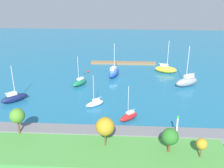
% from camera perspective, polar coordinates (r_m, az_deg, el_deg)
% --- Properties ---
extents(water, '(160.00, 160.00, 0.00)m').
position_cam_1_polar(water, '(85.93, 0.32, 1.20)').
color(water, '#1E668C').
rests_on(water, ground).
extents(pier_dock, '(23.86, 2.50, 0.64)m').
position_cam_1_polar(pier_dock, '(100.03, 2.37, 4.49)').
color(pier_dock, olive).
rests_on(pier_dock, ground).
extents(breakwater, '(74.96, 3.62, 1.28)m').
position_cam_1_polar(breakwater, '(56.73, -1.44, -10.15)').
color(breakwater, slate).
rests_on(breakwater, ground).
extents(shoreline_park, '(45.54, 12.98, 0.98)m').
position_cam_1_polar(shoreline_park, '(52.63, -1.90, -13.27)').
color(shoreline_park, '#478C3D').
rests_on(shoreline_park, ground).
extents(harbor_beacon, '(0.56, 0.56, 3.73)m').
position_cam_1_polar(harbor_beacon, '(56.09, 13.66, -7.94)').
color(harbor_beacon, silver).
rests_on(harbor_beacon, breakwater).
extents(park_tree_west, '(3.07, 3.07, 4.83)m').
position_cam_1_polar(park_tree_west, '(49.92, 12.18, -10.82)').
color(park_tree_west, brown).
rests_on(park_tree_west, shoreline_park).
extents(park_tree_mideast, '(2.03, 2.03, 3.76)m').
position_cam_1_polar(park_tree_mideast, '(50.40, 18.44, -11.96)').
color(park_tree_mideast, brown).
rests_on(park_tree_mideast, shoreline_park).
extents(park_tree_midwest, '(3.49, 3.49, 5.80)m').
position_cam_1_polar(park_tree_midwest, '(50.24, -1.47, -8.97)').
color(park_tree_midwest, brown).
rests_on(park_tree_midwest, shoreline_park).
extents(park_tree_center, '(3.03, 3.03, 5.59)m').
position_cam_1_polar(park_tree_center, '(56.86, -19.41, -6.38)').
color(park_tree_center, brown).
rests_on(park_tree_center, shoreline_park).
extents(sailboat_yellow_far_north, '(7.62, 4.28, 10.96)m').
position_cam_1_polar(sailboat_yellow_far_north, '(92.30, 11.28, 3.11)').
color(sailboat_yellow_far_north, yellow).
rests_on(sailboat_yellow_far_north, water).
extents(sailboat_green_off_beacon, '(4.66, 5.56, 9.06)m').
position_cam_1_polar(sailboat_green_off_beacon, '(80.76, -6.89, 0.34)').
color(sailboat_green_off_beacon, '#19724C').
rests_on(sailboat_green_off_beacon, water).
extents(sailboat_red_by_breakwater, '(4.83, 4.63, 8.41)m').
position_cam_1_polar(sailboat_red_by_breakwater, '(62.03, 3.57, -6.85)').
color(sailboat_red_by_breakwater, red).
rests_on(sailboat_red_by_breakwater, water).
extents(sailboat_gray_lone_north, '(7.91, 5.98, 12.22)m').
position_cam_1_polar(sailboat_gray_lone_north, '(82.72, 15.55, 0.54)').
color(sailboat_gray_lone_north, gray).
rests_on(sailboat_gray_lone_north, water).
extents(sailboat_blue_lone_south, '(4.25, 6.74, 10.92)m').
position_cam_1_polar(sailboat_blue_lone_south, '(86.65, 0.39, 2.39)').
color(sailboat_blue_lone_south, '#2347B2').
rests_on(sailboat_blue_lone_south, water).
extents(sailboat_white_near_pier, '(4.81, 4.12, 8.33)m').
position_cam_1_polar(sailboat_white_near_pier, '(68.08, -3.64, -4.09)').
color(sailboat_white_near_pier, white).
rests_on(sailboat_white_near_pier, water).
extents(sailboat_navy_center_basin, '(6.53, 6.25, 9.85)m').
position_cam_1_polar(sailboat_navy_center_basin, '(74.57, -19.98, -2.75)').
color(sailboat_navy_center_basin, '#141E4C').
rests_on(sailboat_navy_center_basin, water).
extents(mooring_buoy_orange, '(0.62, 0.62, 0.62)m').
position_cam_1_polar(mooring_buoy_orange, '(67.44, -20.41, -6.35)').
color(mooring_buoy_orange, orange).
rests_on(mooring_buoy_orange, water).
extents(mooring_buoy_red, '(0.74, 0.74, 0.74)m').
position_cam_1_polar(mooring_buoy_red, '(91.29, -5.09, 2.66)').
color(mooring_buoy_red, red).
rests_on(mooring_buoy_red, water).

